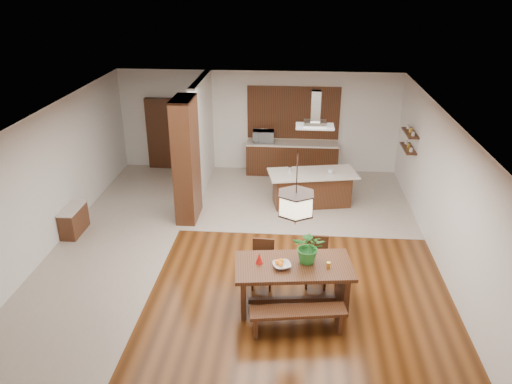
# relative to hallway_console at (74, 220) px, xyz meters

# --- Properties ---
(room_shell) EXTENTS (9.00, 9.04, 2.92)m
(room_shell) POSITION_rel_hallway_console_xyz_m (3.81, -0.20, 1.75)
(room_shell) COLOR #3D1E0B
(room_shell) RESTS_ON ground
(tile_hallway) EXTENTS (2.50, 9.00, 0.01)m
(tile_hallway) POSITION_rel_hallway_console_xyz_m (1.06, -0.20, -0.31)
(tile_hallway) COLOR #B2A394
(tile_hallway) RESTS_ON ground
(tile_kitchen) EXTENTS (5.50, 4.00, 0.01)m
(tile_kitchen) POSITION_rel_hallway_console_xyz_m (5.06, 2.30, -0.31)
(tile_kitchen) COLOR #B2A394
(tile_kitchen) RESTS_ON ground
(soffit_band) EXTENTS (8.00, 9.00, 0.02)m
(soffit_band) POSITION_rel_hallway_console_xyz_m (3.81, -0.20, 2.57)
(soffit_band) COLOR #39180E
(soffit_band) RESTS_ON room_shell
(partition_pier) EXTENTS (0.45, 1.00, 2.90)m
(partition_pier) POSITION_rel_hallway_console_xyz_m (2.41, 1.00, 1.14)
(partition_pier) COLOR black
(partition_pier) RESTS_ON ground
(partition_stub) EXTENTS (0.18, 2.40, 2.90)m
(partition_stub) POSITION_rel_hallway_console_xyz_m (2.41, 3.10, 1.14)
(partition_stub) COLOR silver
(partition_stub) RESTS_ON ground
(hallway_console) EXTENTS (0.37, 0.88, 0.63)m
(hallway_console) POSITION_rel_hallway_console_xyz_m (0.00, 0.00, 0.00)
(hallway_console) COLOR black
(hallway_console) RESTS_ON ground
(hallway_doorway) EXTENTS (1.10, 0.20, 2.10)m
(hallway_doorway) POSITION_rel_hallway_console_xyz_m (1.11, 4.20, 0.74)
(hallway_doorway) COLOR black
(hallway_doorway) RESTS_ON ground
(rear_counter) EXTENTS (2.60, 0.62, 0.95)m
(rear_counter) POSITION_rel_hallway_console_xyz_m (4.81, 4.00, 0.16)
(rear_counter) COLOR black
(rear_counter) RESTS_ON ground
(kitchen_window) EXTENTS (2.60, 0.08, 1.50)m
(kitchen_window) POSITION_rel_hallway_console_xyz_m (4.81, 4.26, 1.44)
(kitchen_window) COLOR #A86432
(kitchen_window) RESTS_ON room_shell
(shelf_lower) EXTENTS (0.26, 0.90, 0.04)m
(shelf_lower) POSITION_rel_hallway_console_xyz_m (7.68, 2.40, 1.08)
(shelf_lower) COLOR black
(shelf_lower) RESTS_ON room_shell
(shelf_upper) EXTENTS (0.26, 0.90, 0.04)m
(shelf_upper) POSITION_rel_hallway_console_xyz_m (7.68, 2.40, 1.49)
(shelf_upper) COLOR black
(shelf_upper) RESTS_ON room_shell
(dining_table) EXTENTS (2.11, 1.24, 0.84)m
(dining_table) POSITION_rel_hallway_console_xyz_m (4.92, -2.26, 0.30)
(dining_table) COLOR black
(dining_table) RESTS_ON ground
(dining_bench) EXTENTS (1.60, 0.58, 0.44)m
(dining_bench) POSITION_rel_hallway_console_xyz_m (5.01, -2.98, -0.09)
(dining_bench) COLOR black
(dining_bench) RESTS_ON ground
(dining_chair_left) EXTENTS (0.42, 0.42, 0.91)m
(dining_chair_left) POSITION_rel_hallway_console_xyz_m (4.35, -1.71, 0.14)
(dining_chair_left) COLOR black
(dining_chair_left) RESTS_ON ground
(dining_chair_right) EXTENTS (0.43, 0.43, 0.94)m
(dining_chair_right) POSITION_rel_hallway_console_xyz_m (5.34, -1.59, 0.16)
(dining_chair_right) COLOR black
(dining_chair_right) RESTS_ON ground
(pendant_lantern) EXTENTS (0.64, 0.64, 1.31)m
(pendant_lantern) POSITION_rel_hallway_console_xyz_m (4.92, -2.26, 1.93)
(pendant_lantern) COLOR #F6E4BD
(pendant_lantern) RESTS_ON room_shell
(foliage_plant) EXTENTS (0.61, 0.55, 0.60)m
(foliage_plant) POSITION_rel_hallway_console_xyz_m (5.17, -2.15, 0.82)
(foliage_plant) COLOR #28782A
(foliage_plant) RESTS_ON dining_table
(fruit_bowl) EXTENTS (0.38, 0.38, 0.07)m
(fruit_bowl) POSITION_rel_hallway_console_xyz_m (4.72, -2.36, 0.56)
(fruit_bowl) COLOR beige
(fruit_bowl) RESTS_ON dining_table
(napkin_cone) EXTENTS (0.14, 0.14, 0.20)m
(napkin_cone) POSITION_rel_hallway_console_xyz_m (4.33, -2.26, 0.62)
(napkin_cone) COLOR red
(napkin_cone) RESTS_ON dining_table
(gold_ornament) EXTENTS (0.08, 0.08, 0.10)m
(gold_ornament) POSITION_rel_hallway_console_xyz_m (5.51, -2.30, 0.57)
(gold_ornament) COLOR gold
(gold_ornament) RESTS_ON dining_table
(kitchen_island) EXTENTS (2.29, 1.33, 0.89)m
(kitchen_island) POSITION_rel_hallway_console_xyz_m (5.34, 1.93, 0.14)
(kitchen_island) COLOR black
(kitchen_island) RESTS_ON ground
(range_hood) EXTENTS (0.90, 0.55, 0.87)m
(range_hood) POSITION_rel_hallway_console_xyz_m (5.34, 1.93, 2.15)
(range_hood) COLOR silver
(range_hood) RESTS_ON room_shell
(island_cup) EXTENTS (0.15, 0.15, 0.10)m
(island_cup) POSITION_rel_hallway_console_xyz_m (5.77, 1.86, 0.62)
(island_cup) COLOR white
(island_cup) RESTS_ON kitchen_island
(microwave) EXTENTS (0.62, 0.44, 0.33)m
(microwave) POSITION_rel_hallway_console_xyz_m (3.98, 4.01, 0.80)
(microwave) COLOR #B6BABD
(microwave) RESTS_ON rear_counter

